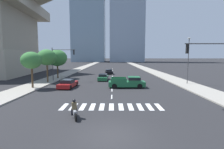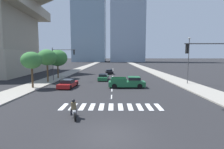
{
  "view_description": "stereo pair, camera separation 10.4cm",
  "coord_description": "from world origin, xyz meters",
  "px_view_note": "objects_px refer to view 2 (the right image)",
  "views": [
    {
      "loc": [
        0.14,
        -9.75,
        4.74
      ],
      "look_at": [
        0.0,
        15.83,
        2.0
      ],
      "focal_mm": 27.15,
      "sensor_mm": 36.0,
      "label": 1
    },
    {
      "loc": [
        0.24,
        -9.75,
        4.74
      ],
      "look_at": [
        0.0,
        15.83,
        2.0
      ],
      "focal_mm": 27.15,
      "sensor_mm": 36.0,
      "label": 2
    }
  ],
  "objects_px": {
    "motorcycle_lead": "(74,110)",
    "street_tree_second": "(47,57)",
    "street_tree_nearest": "(32,60)",
    "street_lamp_east": "(189,57)",
    "sedan_green_0": "(103,77)",
    "street_tree_third": "(58,58)",
    "sedan_red_1": "(68,84)",
    "pickup_truck": "(128,82)",
    "sedan_black_2": "(109,72)",
    "traffic_signal_near": "(217,60)",
    "traffic_signal_far": "(61,58)"
  },
  "relations": [
    {
      "from": "traffic_signal_near",
      "to": "street_tree_nearest",
      "type": "relative_size",
      "value": 1.17
    },
    {
      "from": "sedan_red_1",
      "to": "sedan_black_2",
      "type": "xyz_separation_m",
      "value": [
        5.77,
        20.31,
        0.01
      ]
    },
    {
      "from": "sedan_black_2",
      "to": "motorcycle_lead",
      "type": "bearing_deg",
      "value": 170.94
    },
    {
      "from": "pickup_truck",
      "to": "sedan_green_0",
      "type": "height_order",
      "value": "pickup_truck"
    },
    {
      "from": "pickup_truck",
      "to": "sedan_black_2",
      "type": "distance_m",
      "value": 20.63
    },
    {
      "from": "street_lamp_east",
      "to": "street_tree_third",
      "type": "height_order",
      "value": "street_lamp_east"
    },
    {
      "from": "street_tree_nearest",
      "to": "pickup_truck",
      "type": "bearing_deg",
      "value": 3.48
    },
    {
      "from": "pickup_truck",
      "to": "traffic_signal_near",
      "type": "xyz_separation_m",
      "value": [
        7.34,
        -9.65,
        3.58
      ]
    },
    {
      "from": "motorcycle_lead",
      "to": "traffic_signal_near",
      "type": "height_order",
      "value": "traffic_signal_near"
    },
    {
      "from": "traffic_signal_far",
      "to": "street_tree_nearest",
      "type": "relative_size",
      "value": 1.18
    },
    {
      "from": "street_tree_second",
      "to": "traffic_signal_near",
      "type": "bearing_deg",
      "value": -34.07
    },
    {
      "from": "motorcycle_lead",
      "to": "sedan_red_1",
      "type": "relative_size",
      "value": 0.43
    },
    {
      "from": "pickup_truck",
      "to": "motorcycle_lead",
      "type": "bearing_deg",
      "value": -112.55
    },
    {
      "from": "traffic_signal_far",
      "to": "street_tree_third",
      "type": "distance_m",
      "value": 4.47
    },
    {
      "from": "sedan_black_2",
      "to": "traffic_signal_near",
      "type": "distance_m",
      "value": 32.1
    },
    {
      "from": "pickup_truck",
      "to": "sedan_red_1",
      "type": "bearing_deg",
      "value": -179.84
    },
    {
      "from": "traffic_signal_near",
      "to": "street_tree_second",
      "type": "xyz_separation_m",
      "value": [
        -21.59,
        14.6,
        0.15
      ]
    },
    {
      "from": "sedan_red_1",
      "to": "street_tree_third",
      "type": "height_order",
      "value": "street_tree_third"
    },
    {
      "from": "sedan_red_1",
      "to": "sedan_black_2",
      "type": "height_order",
      "value": "sedan_black_2"
    },
    {
      "from": "street_tree_third",
      "to": "pickup_truck",
      "type": "bearing_deg",
      "value": -36.85
    },
    {
      "from": "traffic_signal_far",
      "to": "street_lamp_east",
      "type": "distance_m",
      "value": 22.88
    },
    {
      "from": "street_lamp_east",
      "to": "street_tree_nearest",
      "type": "relative_size",
      "value": 1.46
    },
    {
      "from": "sedan_green_0",
      "to": "street_tree_nearest",
      "type": "distance_m",
      "value": 13.86
    },
    {
      "from": "traffic_signal_near",
      "to": "street_lamp_east",
      "type": "distance_m",
      "value": 13.17
    },
    {
      "from": "street_tree_second",
      "to": "street_lamp_east",
      "type": "bearing_deg",
      "value": -4.12
    },
    {
      "from": "motorcycle_lead",
      "to": "sedan_red_1",
      "type": "distance_m",
      "value": 13.36
    },
    {
      "from": "traffic_signal_far",
      "to": "motorcycle_lead",
      "type": "bearing_deg",
      "value": -70.43
    },
    {
      "from": "sedan_green_0",
      "to": "street_tree_third",
      "type": "relative_size",
      "value": 0.81
    },
    {
      "from": "street_lamp_east",
      "to": "street_tree_third",
      "type": "xyz_separation_m",
      "value": [
        -24.58,
        7.5,
        -0.18
      ]
    },
    {
      "from": "street_tree_nearest",
      "to": "sedan_red_1",
      "type": "bearing_deg",
      "value": 10.06
    },
    {
      "from": "street_lamp_east",
      "to": "street_tree_second",
      "type": "height_order",
      "value": "street_lamp_east"
    },
    {
      "from": "street_tree_nearest",
      "to": "street_lamp_east",
      "type": "bearing_deg",
      "value": 9.34
    },
    {
      "from": "traffic_signal_far",
      "to": "street_tree_second",
      "type": "distance_m",
      "value": 2.61
    },
    {
      "from": "street_tree_second",
      "to": "street_tree_third",
      "type": "bearing_deg",
      "value": 90.0
    },
    {
      "from": "sedan_black_2",
      "to": "street_tree_nearest",
      "type": "relative_size",
      "value": 0.9
    },
    {
      "from": "motorcycle_lead",
      "to": "sedan_green_0",
      "type": "xyz_separation_m",
      "value": [
        1.06,
        20.88,
        -0.0
      ]
    },
    {
      "from": "motorcycle_lead",
      "to": "street_tree_second",
      "type": "bearing_deg",
      "value": 5.55
    },
    {
      "from": "street_tree_nearest",
      "to": "motorcycle_lead",
      "type": "bearing_deg",
      "value": -53.29
    },
    {
      "from": "sedan_green_0",
      "to": "street_tree_nearest",
      "type": "height_order",
      "value": "street_tree_nearest"
    },
    {
      "from": "traffic_signal_near",
      "to": "street_tree_third",
      "type": "bearing_deg",
      "value": -43.28
    },
    {
      "from": "traffic_signal_far",
      "to": "pickup_truck",
      "type": "bearing_deg",
      "value": -28.49
    },
    {
      "from": "street_lamp_east",
      "to": "street_tree_nearest",
      "type": "distance_m",
      "value": 24.91
    },
    {
      "from": "street_tree_nearest",
      "to": "street_tree_third",
      "type": "distance_m",
      "value": 11.55
    },
    {
      "from": "street_lamp_east",
      "to": "sedan_black_2",
      "type": "bearing_deg",
      "value": 128.81
    },
    {
      "from": "sedan_green_0",
      "to": "street_tree_nearest",
      "type": "bearing_deg",
      "value": 134.13
    },
    {
      "from": "pickup_truck",
      "to": "traffic_signal_near",
      "type": "distance_m",
      "value": 12.64
    },
    {
      "from": "street_lamp_east",
      "to": "street_tree_second",
      "type": "xyz_separation_m",
      "value": [
        -24.58,
        1.77,
        -0.05
      ]
    },
    {
      "from": "motorcycle_lead",
      "to": "street_tree_second",
      "type": "distance_m",
      "value": 20.2
    },
    {
      "from": "sedan_red_1",
      "to": "street_tree_nearest",
      "type": "height_order",
      "value": "street_tree_nearest"
    },
    {
      "from": "sedan_green_0",
      "to": "street_tree_third",
      "type": "height_order",
      "value": "street_tree_third"
    }
  ]
}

